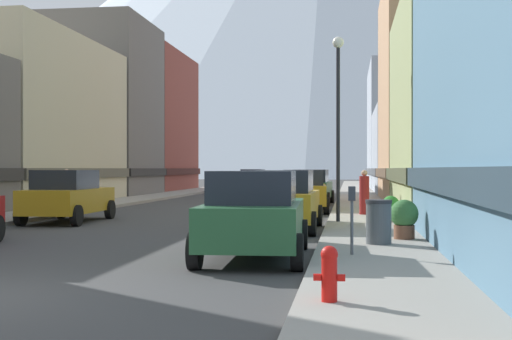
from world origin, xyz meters
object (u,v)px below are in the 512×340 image
car_right_2 (304,191)px  car_driving_0 (252,181)px  potted_plant_2 (404,217)px  fire_hydrant_near (329,272)px  car_right_1 (284,200)px  car_right_3 (312,187)px  streetlamp_right (338,101)px  pedestrian_0 (364,194)px  pedestrian_1 (66,190)px  car_left_1 (68,196)px  potted_plant_1 (391,209)px  car_right_0 (254,214)px  parking_meter_near (352,210)px  trash_bin_right (379,222)px

car_right_2 → car_driving_0: 23.24m
potted_plant_2 → fire_hydrant_near: bearing=-101.0°
car_right_1 → car_right_3: (-0.00, 14.88, 0.00)m
streetlamp_right → car_driving_0: bearing=103.2°
car_right_1 → streetlamp_right: size_ratio=0.75×
pedestrian_0 → pedestrian_1: (-12.50, 2.36, 0.02)m
car_left_1 → car_driving_0: same height
pedestrian_0 → car_right_3: bearing=104.4°
potted_plant_1 → potted_plant_2: potted_plant_2 is taller
potted_plant_1 → car_right_0: bearing=-111.3°
car_left_1 → potted_plant_2: size_ratio=4.75×
car_left_1 → car_right_3: size_ratio=1.00×
car_right_0 → potted_plant_2: car_right_0 is taller
streetlamp_right → potted_plant_1: bearing=3.1°
potted_plant_1 → potted_plant_2: 5.25m
car_driving_0 → streetlamp_right: size_ratio=0.75×
fire_hydrant_near → pedestrian_1: size_ratio=0.42×
car_right_2 → pedestrian_1: (-10.05, -1.10, 0.02)m
car_right_0 → parking_meter_near: car_right_0 is taller
fire_hydrant_near → trash_bin_right: trash_bin_right is taller
pedestrian_0 → car_driving_0: bearing=106.8°
fire_hydrant_near → streetlamp_right: size_ratio=0.12×
car_right_0 → car_right_1: 6.34m
car_right_1 → fire_hydrant_near: (1.65, -11.34, -0.37)m
car_right_2 → potted_plant_1: size_ratio=5.46×
car_driving_0 → potted_plant_2: (8.60, -34.78, -0.24)m
trash_bin_right → potted_plant_2: (0.65, 1.18, 0.02)m
car_right_1 → pedestrian_1: 12.66m
potted_plant_1 → pedestrian_1: bearing=156.3°
car_right_3 → fire_hydrant_near: 26.27m
car_right_2 → pedestrian_0: 4.24m
fire_hydrant_near → parking_meter_near: (0.30, 4.78, 0.49)m
car_right_3 → potted_plant_1: 13.40m
car_right_3 → parking_meter_near: size_ratio=3.36×
car_driving_0 → fire_hydrant_near: size_ratio=6.25×
fire_hydrant_near → potted_plant_2: (1.55, 7.96, 0.13)m
streetlamp_right → car_right_1: bearing=-131.1°
car_driving_0 → car_right_3: bearing=-71.9°
car_right_3 → trash_bin_right: (2.55, -19.44, -0.26)m
car_right_1 → trash_bin_right: bearing=-60.8°
parking_meter_near → potted_plant_1: (1.25, 8.42, -0.45)m
car_right_0 → pedestrian_0: size_ratio=2.75×
trash_bin_right → streetlamp_right: (-1.00, 6.34, 3.34)m
car_left_1 → potted_plant_1: size_ratio=5.43×
car_right_1 → potted_plant_1: size_ratio=5.38×
car_left_1 → car_right_2: 10.11m
car_driving_0 → parking_meter_near: size_ratio=3.31×
parking_meter_near → potted_plant_2: size_ratio=1.42×
potted_plant_2 → trash_bin_right: bearing=-118.8°
parking_meter_near → pedestrian_1: 18.63m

